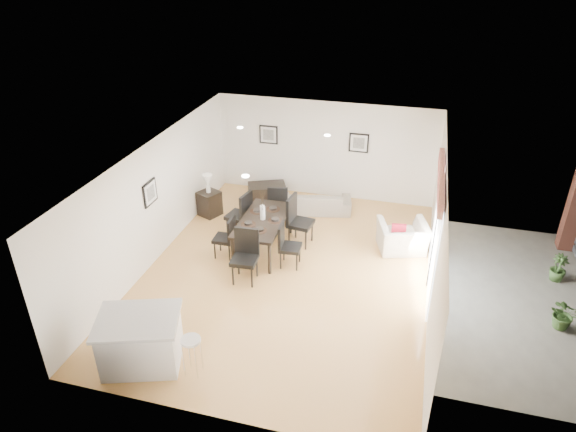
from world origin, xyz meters
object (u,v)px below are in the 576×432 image
(dining_chair_wnear, at_px, (227,235))
(bar_stool, at_px, (191,344))
(dining_chair_head, at_px, (246,252))
(armchair, at_px, (402,237))
(dining_chair_foot, at_px, (278,203))
(sofa, at_px, (315,202))
(coffee_table, at_px, (267,191))
(dining_chair_efar, at_px, (297,218))
(kitchen_island, at_px, (141,340))
(dining_chair_wfar, at_px, (242,212))
(dining_chair_enear, at_px, (286,243))
(dining_table, at_px, (263,222))
(side_table, at_px, (209,203))

(dining_chair_wnear, distance_m, bar_stool, 3.59)
(dining_chair_wnear, relative_size, dining_chair_head, 0.86)
(armchair, bearing_deg, dining_chair_foot, -24.47)
(sofa, height_order, coffee_table, sofa)
(dining_chair_efar, bearing_deg, bar_stool, 179.35)
(dining_chair_head, distance_m, kitchen_island, 2.96)
(armchair, distance_m, dining_chair_wfar, 3.82)
(dining_chair_enear, xyz_separation_m, dining_chair_efar, (-0.01, 0.99, 0.10))
(dining_chair_efar, relative_size, coffee_table, 1.18)
(dining_chair_foot, distance_m, coffee_table, 1.65)
(dining_table, distance_m, coffee_table, 2.75)
(coffee_table, bearing_deg, sofa, -39.42)
(sofa, bearing_deg, bar_stool, 71.36)
(coffee_table, distance_m, bar_stool, 6.67)
(bar_stool, bearing_deg, kitchen_island, 180.00)
(coffee_table, xyz_separation_m, kitchen_island, (-0.18, -6.61, 0.27))
(dining_table, xyz_separation_m, dining_chair_wnear, (-0.69, -0.48, -0.17))
(coffee_table, relative_size, bar_stool, 1.40)
(dining_chair_efar, bearing_deg, dining_chair_head, 165.52)
(sofa, xyz_separation_m, bar_stool, (-0.72, -6.19, 0.35))
(armchair, xyz_separation_m, bar_stool, (-3.08, -4.80, 0.27))
(dining_table, bearing_deg, dining_chair_wfar, 145.21)
(side_table, bearing_deg, dining_chair_wnear, -56.00)
(dining_chair_efar, xyz_separation_m, coffee_table, (-1.39, 2.11, -0.47))
(dining_chair_efar, bearing_deg, armchair, -75.67)
(dining_chair_enear, bearing_deg, bar_stool, 165.62)
(dining_chair_foot, xyz_separation_m, coffee_table, (-0.73, 1.41, -0.42))
(armchair, xyz_separation_m, dining_chair_enear, (-2.43, -1.28, 0.22))
(dining_chair_enear, bearing_deg, dining_table, 50.57)
(bar_stool, bearing_deg, side_table, 109.90)
(dining_chair_head, xyz_separation_m, side_table, (-1.87, 2.47, -0.32))
(armchair, relative_size, dining_chair_enear, 1.06)
(dining_chair_efar, height_order, kitchen_island, dining_chair_efar)
(dining_table, xyz_separation_m, coffee_table, (-0.72, 2.61, -0.52))
(kitchen_island, bearing_deg, sofa, 56.47)
(dining_chair_foot, bearing_deg, bar_stool, 78.66)
(sofa, xyz_separation_m, side_table, (-2.63, -0.91, 0.05))
(dining_chair_wfar, height_order, dining_chair_head, same)
(dining_chair_wfar, xyz_separation_m, side_table, (-1.20, 0.82, -0.32))
(sofa, xyz_separation_m, kitchen_island, (-1.65, -6.19, 0.20))
(dining_chair_foot, bearing_deg, dining_chair_head, 77.87)
(dining_chair_wnear, xyz_separation_m, dining_chair_enear, (1.37, -0.01, 0.02))
(dining_table, relative_size, coffee_table, 1.91)
(dining_chair_foot, distance_m, side_table, 1.92)
(dining_chair_wfar, height_order, side_table, dining_chair_wfar)
(dining_table, height_order, kitchen_island, kitchen_island)
(sofa, height_order, kitchen_island, kitchen_island)
(dining_chair_enear, bearing_deg, dining_chair_head, 131.44)
(coffee_table, distance_m, side_table, 1.77)
(dining_chair_enear, height_order, bar_stool, dining_chair_enear)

